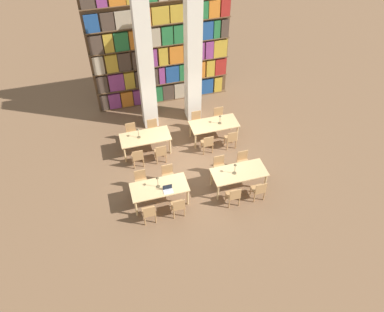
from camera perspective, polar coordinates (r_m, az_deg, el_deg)
name	(u,v)px	position (r m, az deg, el deg)	size (l,w,h in m)	color
ground_plane	(191,167)	(14.34, -0.15, -1.64)	(40.00, 40.00, 0.00)	brown
bookshelf_bank	(161,48)	(16.35, -4.73, 16.12)	(5.98, 0.35, 5.50)	brown
pillar_left	(145,61)	(14.73, -7.19, 14.15)	(0.59, 0.59, 6.00)	silver
pillar_center	(193,54)	(15.08, 0.15, 15.24)	(0.59, 0.59, 6.00)	silver
reading_table_0	(159,189)	(12.71, -4.99, -4.98)	(1.93, 0.89, 0.78)	tan
chair_0	(149,212)	(12.37, -6.55, -8.54)	(0.42, 0.40, 0.88)	tan
chair_1	(141,181)	(13.32, -7.77, -3.73)	(0.42, 0.40, 0.88)	tan
chair_2	(178,206)	(12.47, -2.10, -7.61)	(0.42, 0.40, 0.88)	tan
chair_3	(168,175)	(13.40, -3.66, -2.91)	(0.42, 0.40, 0.88)	tan
desk_lamp_0	(158,180)	(12.41, -5.27, -3.68)	(0.14, 0.14, 0.49)	brown
laptop	(168,190)	(12.48, -3.68, -5.20)	(0.32, 0.22, 0.21)	silver
reading_table_1	(239,174)	(13.24, 7.17, -2.67)	(1.93, 0.89, 0.78)	tan
chair_4	(234,195)	(12.82, 6.37, -6.00)	(0.42, 0.40, 0.88)	tan
chair_5	(220,166)	(13.73, 4.24, -1.54)	(0.42, 0.40, 0.88)	tan
chair_6	(259,190)	(13.11, 10.16, -5.09)	(0.42, 0.40, 0.88)	tan
chair_7	(243,161)	(14.00, 7.81, -0.79)	(0.42, 0.40, 0.88)	tan
desk_lamp_1	(235,167)	(12.89, 6.58, -1.66)	(0.14, 0.14, 0.46)	brown
reading_table_2	(145,138)	(14.61, -7.13, 2.70)	(1.93, 0.89, 0.78)	tan
chair_8	(138,157)	(14.18, -8.26, -0.13)	(0.42, 0.40, 0.88)	tan
chair_9	(131,133)	(15.27, -9.21, 3.52)	(0.42, 0.40, 0.88)	tan
chair_10	(161,152)	(14.26, -4.80, 0.54)	(0.42, 0.40, 0.88)	tan
chair_11	(153,129)	(15.34, -5.98, 4.13)	(0.42, 0.40, 0.88)	tan
desk_lamp_2	(138,131)	(14.35, -8.21, 3.74)	(0.14, 0.14, 0.45)	brown
reading_table_3	(214,125)	(15.13, 3.37, 4.70)	(1.93, 0.89, 0.78)	tan
chair_12	(207,143)	(14.61, 2.38, 1.98)	(0.42, 0.40, 0.88)	tan
chair_13	(197,121)	(15.67, 0.75, 5.41)	(0.42, 0.40, 0.88)	tan
chair_14	(231,139)	(14.88, 5.97, 2.67)	(0.42, 0.40, 0.88)	tan
chair_15	(219,117)	(15.92, 4.15, 6.00)	(0.42, 0.40, 0.88)	tan
desk_lamp_3	(220,118)	(14.93, 4.31, 5.83)	(0.14, 0.14, 0.42)	brown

